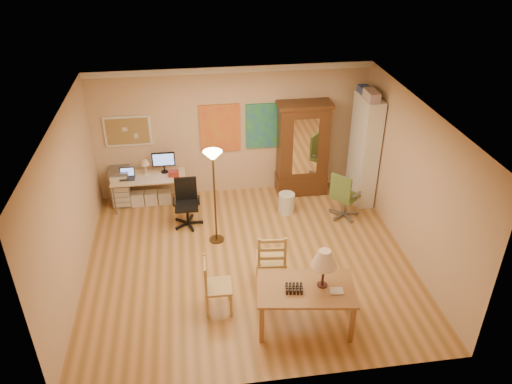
{
  "coord_description": "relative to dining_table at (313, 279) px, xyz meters",
  "views": [
    {
      "loc": [
        -0.83,
        -6.77,
        5.37
      ],
      "look_at": [
        0.17,
        0.3,
        1.2
      ],
      "focal_mm": 35.0,
      "sensor_mm": 36.0,
      "label": 1
    }
  ],
  "objects": [
    {
      "name": "ladder_chair_left",
      "position": [
        -1.33,
        0.48,
        -0.39
      ],
      "size": [
        0.42,
        0.44,
        0.92
      ],
      "color": "#A8894C",
      "rests_on": "floor"
    },
    {
      "name": "drawer_cart",
      "position": [
        -3.01,
        3.84,
        -0.43
      ],
      "size": [
        0.39,
        0.47,
        0.78
      ],
      "color": "slate",
      "rests_on": "floor"
    },
    {
      "name": "office_chair_green",
      "position": [
        1.3,
        2.7,
        -0.56
      ],
      "size": [
        0.63,
        0.63,
        0.97
      ],
      "color": "slate",
      "rests_on": "floor"
    },
    {
      "name": "crown_molding",
      "position": [
        -0.7,
        4.02,
        1.82
      ],
      "size": [
        5.5,
        0.08,
        0.12
      ],
      "primitive_type": "cube",
      "color": "white",
      "rests_on": "floor"
    },
    {
      "name": "corkboard",
      "position": [
        -2.75,
        4.03,
        0.68
      ],
      "size": [
        0.9,
        0.04,
        0.62
      ],
      "primitive_type": "cube",
      "color": "#998048",
      "rests_on": "floor"
    },
    {
      "name": "bookshelf",
      "position": [
        1.85,
        3.36,
        0.28
      ],
      "size": [
        0.33,
        0.89,
        2.21
      ],
      "color": "white",
      "rests_on": "floor"
    },
    {
      "name": "art_panel_left",
      "position": [
        -0.95,
        4.03,
        0.63
      ],
      "size": [
        0.8,
        0.04,
        1.0
      ],
      "primitive_type": "cube",
      "color": "gold",
      "rests_on": "floor"
    },
    {
      "name": "floor",
      "position": [
        -0.7,
        1.56,
        -0.82
      ],
      "size": [
        5.5,
        5.5,
        0.0
      ],
      "primitive_type": "plane",
      "color": "olive",
      "rests_on": "ground"
    },
    {
      "name": "dining_table",
      "position": [
        0.0,
        0.0,
        0.0
      ],
      "size": [
        1.48,
        1.01,
        1.29
      ],
      "color": "brown",
      "rests_on": "floor"
    },
    {
      "name": "office_chair_black",
      "position": [
        -1.71,
        2.87,
        -0.57
      ],
      "size": [
        0.57,
        0.57,
        0.93
      ],
      "color": "black",
      "rests_on": "floor"
    },
    {
      "name": "armoire",
      "position": [
        0.71,
        3.8,
        0.04
      ],
      "size": [
        1.08,
        0.51,
        1.98
      ],
      "color": "#3D2710",
      "rests_on": "floor"
    },
    {
      "name": "art_panel_right",
      "position": [
        -0.05,
        4.03,
        0.63
      ],
      "size": [
        0.75,
        0.04,
        0.95
      ],
      "primitive_type": "cube",
      "color": "#276A9F",
      "rests_on": "floor"
    },
    {
      "name": "wastebin",
      "position": [
        0.25,
        3.04,
        -0.62
      ],
      "size": [
        0.32,
        0.32,
        0.41
      ],
      "primitive_type": "cylinder",
      "color": "silver",
      "rests_on": "floor"
    },
    {
      "name": "torchiere_lamp",
      "position": [
        -1.2,
        2.26,
        0.62
      ],
      "size": [
        0.33,
        0.33,
        1.8
      ],
      "color": "#42341A",
      "rests_on": "floor"
    },
    {
      "name": "computer_desk",
      "position": [
        -2.4,
        3.71,
        -0.42
      ],
      "size": [
        1.45,
        0.63,
        1.09
      ],
      "color": "beige",
      "rests_on": "floor"
    },
    {
      "name": "ladder_chair_back",
      "position": [
        -0.42,
        0.95,
        -0.35
      ],
      "size": [
        0.51,
        0.49,
        1.0
      ],
      "color": "#A8894C",
      "rests_on": "floor"
    }
  ]
}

